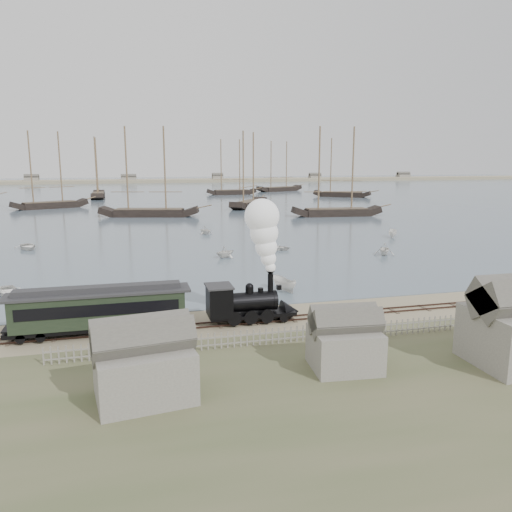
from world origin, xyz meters
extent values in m
plane|color=tan|center=(0.00, 0.00, 0.00)|extent=(600.00, 600.00, 0.00)
cube|color=#4A596A|center=(0.00, 170.00, 0.03)|extent=(600.00, 336.00, 0.06)
cube|color=#3C2720|center=(0.00, -2.50, 0.10)|extent=(120.00, 0.08, 0.12)
cube|color=#3C2720|center=(0.00, -1.50, 0.10)|extent=(120.00, 0.08, 0.12)
cube|color=#44372B|center=(0.00, -2.00, 0.03)|extent=(120.00, 1.80, 0.06)
cube|color=tan|center=(0.00, 250.00, 0.00)|extent=(500.00, 20.00, 1.80)
cube|color=black|center=(-1.38, -2.00, 0.71)|extent=(6.80, 2.00, 0.25)
cylinder|color=black|center=(-1.78, -2.00, 1.71)|extent=(4.20, 1.50, 1.50)
cube|color=black|center=(-3.98, -2.00, 1.91)|extent=(1.80, 2.20, 2.30)
cube|color=#2D2C2F|center=(-3.98, -2.00, 3.11)|extent=(2.00, 2.40, 0.12)
cylinder|color=black|center=(0.12, -2.00, 3.06)|extent=(0.44, 0.44, 1.60)
sphere|color=black|center=(-1.58, -2.00, 2.88)|extent=(0.64, 0.64, 0.64)
cone|color=black|center=(1.82, -2.00, 0.61)|extent=(1.40, 2.00, 2.00)
cube|color=black|center=(0.82, -2.00, 2.71)|extent=(0.35, 0.35, 0.35)
cube|color=black|center=(-12.78, -2.00, 0.67)|extent=(13.03, 2.14, 0.33)
cube|color=black|center=(-12.78, -2.00, 1.97)|extent=(12.09, 2.33, 2.33)
cube|color=black|center=(-12.78, -3.18, 2.21)|extent=(11.16, 0.06, 0.84)
cube|color=black|center=(-12.78, -0.82, 2.21)|extent=(11.16, 0.06, 0.84)
cube|color=#2D2C2F|center=(-12.78, -2.00, 3.18)|extent=(13.03, 2.51, 0.17)
cube|color=#2D2C2F|center=(-12.78, -2.00, 3.46)|extent=(11.63, 1.12, 0.42)
imported|color=white|center=(-17.11, 0.95, 0.45)|extent=(4.35, 5.13, 0.90)
imported|color=white|center=(-21.99, 11.47, 0.44)|extent=(4.16, 3.38, 0.76)
imported|color=white|center=(1.49, 24.37, 0.82)|extent=(3.57, 3.73, 1.53)
imported|color=white|center=(3.83, 6.42, 0.73)|extent=(3.69, 2.39, 1.33)
imported|color=white|center=(9.88, 27.96, 0.41)|extent=(3.89, 4.13, 0.70)
imported|color=white|center=(22.53, 20.82, 0.88)|extent=(4.05, 3.91, 1.63)
imported|color=white|center=(31.35, 34.42, 0.71)|extent=(3.55, 2.78, 1.30)
imported|color=white|center=(2.11, 45.71, 0.77)|extent=(3.52, 3.41, 1.42)
imported|color=white|center=(-24.72, 37.30, 0.50)|extent=(5.06, 4.44, 0.87)
camera|label=1|loc=(-10.36, -38.62, 12.64)|focal=35.00mm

